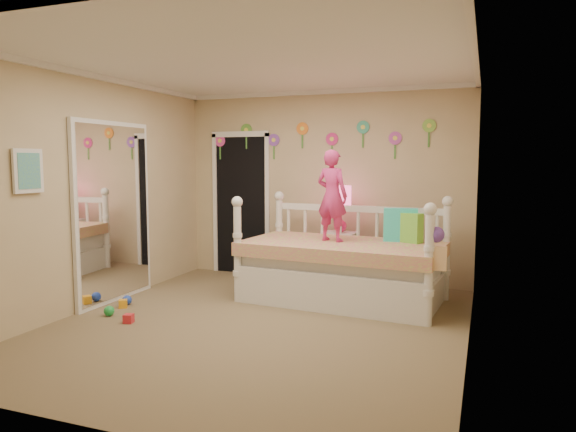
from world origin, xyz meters
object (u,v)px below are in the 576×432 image
at_px(daybed, 342,248).
at_px(nightstand, 340,259).
at_px(table_lamp, 340,201).
at_px(child, 332,196).

xyz_separation_m(daybed, nightstand, (-0.22, 0.72, -0.27)).
bearing_deg(daybed, table_lamp, 111.79).
bearing_deg(daybed, child, 179.85).
distance_m(child, nightstand, 1.13).
bearing_deg(nightstand, daybed, -67.89).
distance_m(daybed, child, 0.62).
bearing_deg(child, daybed, -169.57).
height_order(nightstand, table_lamp, table_lamp).
distance_m(child, table_lamp, 0.72).
bearing_deg(child, table_lamp, -67.80).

